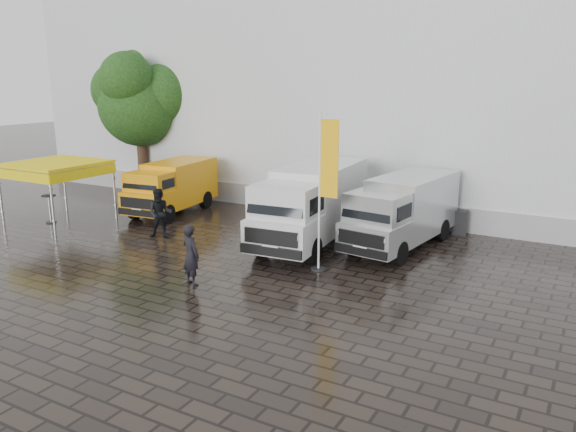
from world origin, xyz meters
name	(u,v)px	position (x,y,z in m)	size (l,w,h in m)	color
ground	(274,273)	(0.00, 0.00, 0.00)	(120.00, 120.00, 0.00)	black
exhibition_hall	(463,79)	(2.00, 16.00, 6.00)	(44.00, 16.00, 12.00)	silver
hall_plinth	(411,214)	(2.00, 7.95, 0.50)	(44.00, 0.15, 1.00)	gray
van_yellow	(171,188)	(-8.27, 4.73, 1.17)	(1.94, 5.05, 2.33)	orange
van_white	(311,207)	(-0.45, 3.44, 1.44)	(2.22, 6.66, 2.88)	silver
van_silver	(402,213)	(2.64, 4.70, 1.28)	(1.98, 5.93, 2.57)	silver
canopy_tent	(55,166)	(-11.38, 1.04, 2.47)	(3.43, 3.43, 2.63)	silver
flagpole	(325,185)	(1.28, 1.00, 2.84)	(0.88, 0.50, 5.07)	black
tree	(140,100)	(-12.92, 7.89, 4.93)	(4.28, 4.30, 7.68)	black
cocktail_table	(50,209)	(-11.69, 0.79, 0.60)	(0.60, 0.60, 1.21)	black
wheelie_bin	(460,222)	(4.11, 7.60, 0.49)	(0.59, 0.59, 0.99)	black
person_front	(191,255)	(-1.63, -2.13, 0.94)	(0.69, 0.45, 1.88)	black
person_tent	(160,213)	(-5.94, 1.36, 0.97)	(0.95, 0.74, 1.95)	black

